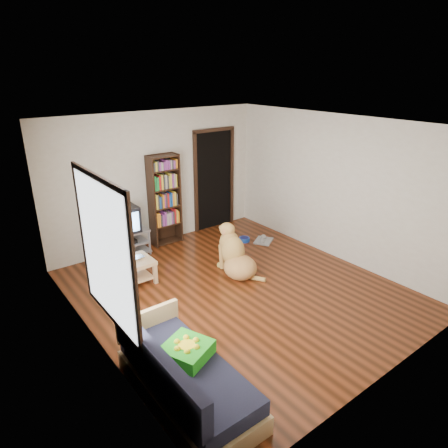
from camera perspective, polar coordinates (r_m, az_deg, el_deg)
ground at (r=6.48m, az=1.95°, el=-9.43°), size 5.00×5.00×0.00m
ceiling at (r=5.61m, az=2.29°, el=14.03°), size 5.00×5.00×0.00m
wall_back at (r=7.92m, az=-9.52°, el=6.34°), size 4.50×0.00×4.50m
wall_front at (r=4.45m, az=23.13°, el=-7.44°), size 4.50×0.00×4.50m
wall_left at (r=4.91m, az=-18.71°, el=-4.09°), size 0.00×5.00×5.00m
wall_right at (r=7.48m, az=15.60°, el=4.97°), size 0.00×5.00×5.00m
green_cushion at (r=4.50m, az=-5.32°, el=-17.58°), size 0.61×0.61×0.15m
laptop at (r=6.65m, az=-12.55°, el=-5.04°), size 0.38×0.27×0.03m
dog_bowl at (r=8.19m, az=2.93°, el=-2.21°), size 0.22×0.22×0.08m
grey_rag at (r=8.22m, az=5.65°, el=-2.41°), size 0.51×0.48×0.03m
window at (r=4.40m, az=-16.62°, el=-3.98°), size 0.03×1.46×1.70m
doorway at (r=8.63m, az=-1.44°, el=6.65°), size 1.03×0.05×2.19m
tv_stand at (r=7.68m, az=-14.06°, el=-2.66°), size 0.90×0.45×0.50m
crt_tv at (r=7.52m, az=-14.45°, el=0.69°), size 0.55×0.52×0.58m
bookshelf at (r=7.89m, az=-8.52°, el=4.08°), size 0.60×0.30×1.80m
sofa at (r=4.54m, az=-5.89°, el=-21.12°), size 0.80×1.80×0.80m
coffee_table at (r=6.73m, az=-12.57°, el=-5.97°), size 0.55×0.55×0.40m
dog at (r=6.84m, az=1.58°, el=-4.56°), size 0.59×1.08×0.88m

